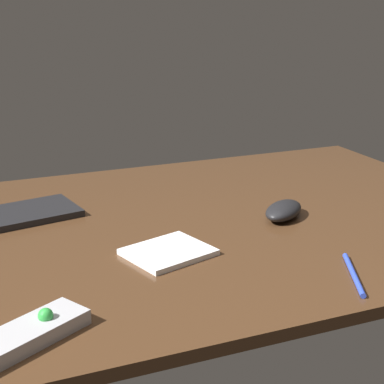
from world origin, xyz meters
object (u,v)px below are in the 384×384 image
Objects in this scene: notepad at (168,252)px; pen at (354,274)px; media_remote at (24,336)px; computer_mouse at (284,210)px.

pen is at bearing -39.02° from notepad.
media_remote is 1.24× the size of pen.
media_remote reaches higher than computer_mouse.
notepad is (-27.25, -8.19, -1.12)cm from computer_mouse.
media_remote reaches higher than pen.
media_remote is 50.35cm from pen.
computer_mouse is 0.61× the size of media_remote.
media_remote is 1.36× the size of notepad.
notepad is at bearing 76.68° from pen.
computer_mouse reaches higher than notepad.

